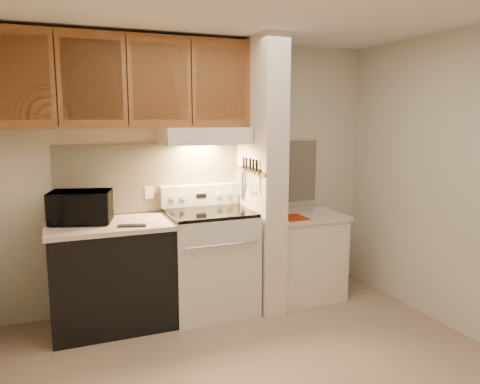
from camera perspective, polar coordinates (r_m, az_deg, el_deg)
floor at (r=3.58m, az=2.62°, el=-20.96°), size 3.60×3.60×0.00m
ceiling at (r=3.17m, az=2.97°, el=22.01°), size 3.60×3.60×0.00m
wall_back at (r=4.53m, az=-5.17°, el=2.23°), size 3.60×2.50×0.02m
wall_right at (r=4.22m, az=25.61°, el=0.84°), size 0.02×3.00×2.50m
backsplash at (r=4.52m, az=-5.12°, el=2.02°), size 2.60×0.02×0.63m
range_body at (r=4.38m, az=-3.70°, el=-8.60°), size 0.76×0.65×0.92m
oven_window at (r=4.08m, az=-2.29°, el=-9.33°), size 0.50×0.01×0.30m
oven_handle at (r=3.98m, az=-2.12°, el=-6.49°), size 0.65×0.02×0.02m
cooktop at (r=4.26m, az=-3.76°, el=-2.50°), size 0.74×0.64×0.03m
range_backguard at (r=4.50m, az=-4.91°, el=-0.38°), size 0.76×0.08×0.20m
range_display at (r=4.46m, az=-4.75°, el=-0.47°), size 0.10×0.01×0.04m
range_knob_left_outer at (r=4.39m, az=-8.23°, el=-0.70°), size 0.05×0.02×0.05m
range_knob_left_inner at (r=4.41m, az=-6.97°, el=-0.62°), size 0.05×0.02×0.05m
range_knob_right_inner at (r=4.52m, az=-2.56°, el=-0.33°), size 0.05×0.02×0.05m
range_knob_right_outer at (r=4.55m, az=-1.37°, el=-0.25°), size 0.05×0.02×0.05m
dishwasher_front at (r=4.22m, az=-15.33°, el=-9.96°), size 1.00×0.63×0.87m
left_countertop at (r=4.10m, az=-15.60°, el=-3.93°), size 1.04×0.67×0.04m
spoon_rest at (r=3.92m, az=-13.02°, el=-4.01°), size 0.24×0.13×0.02m
teal_jar at (r=4.28m, az=-20.64°, el=-2.64°), size 0.10×0.10×0.11m
outlet at (r=4.42m, az=-11.02°, el=-0.05°), size 0.08×0.01×0.12m
microwave at (r=4.13m, az=-18.86°, el=-1.76°), size 0.56×0.44×0.27m
partition_pillar at (r=4.39m, az=2.56°, el=2.02°), size 0.22×0.70×2.50m
pillar_trim at (r=4.33m, az=1.17°, el=2.61°), size 0.01×0.70×0.04m
knife_strip at (r=4.28m, az=1.36°, el=2.80°), size 0.02×0.42×0.04m
knife_blade_a at (r=4.15m, az=2.06°, el=1.20°), size 0.01×0.03×0.16m
knife_handle_a at (r=4.13m, az=2.04°, el=3.27°), size 0.02×0.02×0.10m
knife_blade_b at (r=4.22m, az=1.61°, el=1.21°), size 0.01×0.04×0.18m
knife_handle_b at (r=4.20m, az=1.64°, el=3.36°), size 0.02×0.02×0.10m
knife_blade_c at (r=4.30m, az=1.19°, el=1.21°), size 0.01×0.04×0.20m
knife_handle_c at (r=4.26m, az=1.27°, el=3.45°), size 0.02×0.02×0.10m
knife_blade_d at (r=4.35m, az=0.85°, el=1.58°), size 0.01×0.04×0.16m
knife_handle_d at (r=4.34m, az=0.80°, el=3.56°), size 0.02×0.02×0.10m
knife_blade_e at (r=4.43m, az=0.45°, el=1.58°), size 0.01×0.04×0.18m
knife_handle_e at (r=4.41m, az=0.47°, el=3.64°), size 0.02×0.02×0.10m
oven_mitt at (r=4.50m, az=0.13°, el=1.10°), size 0.03×0.10×0.23m
right_cab_base at (r=4.77m, az=7.57°, el=-7.86°), size 0.70×0.60×0.81m
right_countertop at (r=4.66m, az=7.68°, el=-2.86°), size 0.74×0.64×0.04m
red_folder at (r=4.44m, az=6.62°, el=-3.11°), size 0.21×0.28×0.01m
white_box at (r=4.79m, az=9.85°, el=-2.13°), size 0.17×0.14×0.04m
range_hood at (r=4.29m, az=-4.38°, el=6.88°), size 0.78×0.44×0.15m
hood_lip at (r=4.10m, az=-3.48°, el=6.15°), size 0.78×0.04×0.06m
upper_cabinets at (r=4.19m, az=-13.93°, el=12.88°), size 2.18×0.33×0.77m
cab_door_a at (r=3.99m, az=-25.56°, el=12.47°), size 0.46×0.01×0.63m
cab_gap_a at (r=3.98m, az=-21.56°, el=12.73°), size 0.01×0.01×0.73m
cab_door_b at (r=4.00m, az=-17.56°, el=12.92°), size 0.46×0.01×0.63m
cab_gap_b at (r=4.03m, az=-13.59°, el=13.05°), size 0.01×0.01×0.73m
cab_door_c at (r=4.08m, az=-9.71°, el=13.12°), size 0.46×0.01×0.63m
cab_gap_c at (r=4.15m, az=-5.93°, el=13.14°), size 0.01×0.01×0.73m
cab_door_d at (r=4.23m, az=-2.29°, el=13.10°), size 0.46×0.01×0.63m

